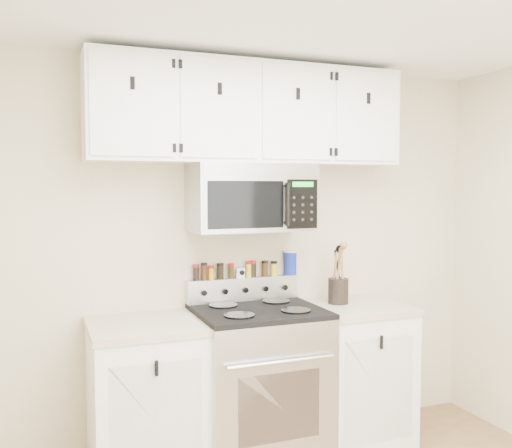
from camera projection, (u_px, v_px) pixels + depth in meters
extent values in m
cube|color=#BEB18E|center=(241.00, 254.00, 3.76)|extent=(3.50, 0.01, 2.50)
cube|color=#B7B7BA|center=(259.00, 387.00, 3.52)|extent=(0.76, 0.65, 0.92)
cube|color=black|center=(279.00, 407.00, 3.22)|extent=(0.50, 0.02, 0.40)
cube|color=black|center=(259.00, 311.00, 3.49)|extent=(0.76, 0.65, 0.03)
cube|color=#B7B7BA|center=(243.00, 289.00, 3.75)|extent=(0.76, 0.08, 0.15)
cylinder|color=black|center=(239.00, 315.00, 3.28)|extent=(0.18, 0.18, 0.01)
cylinder|color=black|center=(296.00, 311.00, 3.41)|extent=(0.18, 0.18, 0.01)
cylinder|color=black|center=(223.00, 305.00, 3.56)|extent=(0.18, 0.18, 0.01)
cylinder|color=black|center=(276.00, 301.00, 3.69)|extent=(0.18, 0.18, 0.01)
cube|color=white|center=(146.00, 404.00, 3.29)|extent=(0.62, 0.60, 0.88)
cube|color=gray|center=(145.00, 326.00, 3.26)|extent=(0.64, 0.62, 0.04)
cube|color=white|center=(354.00, 376.00, 3.79)|extent=(0.62, 0.60, 0.88)
cube|color=gray|center=(355.00, 307.00, 3.76)|extent=(0.64, 0.62, 0.04)
cube|color=#9E9EA3|center=(251.00, 197.00, 3.57)|extent=(0.76, 0.38, 0.42)
cube|color=#B7B7BA|center=(263.00, 169.00, 3.37)|extent=(0.73, 0.01, 0.08)
cube|color=black|center=(246.00, 205.00, 3.35)|extent=(0.47, 0.01, 0.28)
cube|color=black|center=(302.00, 204.00, 3.48)|extent=(0.20, 0.01, 0.30)
cylinder|color=black|center=(288.00, 204.00, 3.40)|extent=(0.03, 0.03, 0.26)
cube|color=white|center=(249.00, 114.00, 3.56)|extent=(2.00, 0.33, 0.62)
cube|color=white|center=(133.00, 104.00, 3.13)|extent=(0.46, 0.01, 0.57)
cube|color=black|center=(132.00, 83.00, 3.11)|extent=(0.02, 0.01, 0.07)
cube|color=white|center=(219.00, 108.00, 3.31)|extent=(0.46, 0.01, 0.57)
cube|color=black|center=(220.00, 89.00, 3.29)|extent=(0.03, 0.01, 0.07)
cube|color=white|center=(297.00, 112.00, 3.49)|extent=(0.46, 0.01, 0.57)
cube|color=black|center=(298.00, 94.00, 3.47)|extent=(0.03, 0.01, 0.07)
cube|color=white|center=(368.00, 116.00, 3.67)|extent=(0.46, 0.01, 0.57)
cube|color=black|center=(369.00, 98.00, 3.65)|extent=(0.02, 0.01, 0.07)
cylinder|color=black|center=(338.00, 291.00, 3.78)|extent=(0.13, 0.13, 0.17)
cylinder|color=olive|center=(338.00, 272.00, 3.77)|extent=(0.02, 0.02, 0.31)
cylinder|color=olive|center=(342.00, 270.00, 3.77)|extent=(0.02, 0.02, 0.34)
cylinder|color=olive|center=(335.00, 273.00, 3.78)|extent=(0.02, 0.02, 0.29)
cylinder|color=black|center=(338.00, 272.00, 3.80)|extent=(0.02, 0.02, 0.30)
cylinder|color=olive|center=(339.00, 271.00, 3.75)|extent=(0.02, 0.02, 0.32)
cube|color=white|center=(241.00, 273.00, 3.73)|extent=(0.07, 0.06, 0.06)
cylinder|color=#152696|center=(290.00, 263.00, 3.86)|extent=(0.09, 0.09, 0.15)
cylinder|color=white|center=(290.00, 251.00, 3.85)|extent=(0.09, 0.09, 0.01)
cylinder|color=black|center=(196.00, 274.00, 3.62)|extent=(0.04, 0.04, 0.08)
cylinder|color=#A40C18|center=(196.00, 266.00, 3.62)|extent=(0.04, 0.04, 0.02)
cylinder|color=#3F240F|center=(204.00, 273.00, 3.64)|extent=(0.04, 0.04, 0.09)
cylinder|color=black|center=(204.00, 264.00, 3.64)|extent=(0.04, 0.04, 0.02)
cylinder|color=gold|center=(211.00, 274.00, 3.66)|extent=(0.04, 0.04, 0.07)
cylinder|color=#B30D13|center=(211.00, 267.00, 3.66)|extent=(0.04, 0.04, 0.02)
cylinder|color=black|center=(220.00, 272.00, 3.68)|extent=(0.04, 0.04, 0.09)
cylinder|color=black|center=(220.00, 264.00, 3.68)|extent=(0.05, 0.05, 0.02)
cylinder|color=#39290D|center=(231.00, 272.00, 3.71)|extent=(0.04, 0.04, 0.08)
cylinder|color=#A30E0C|center=(231.00, 265.00, 3.71)|extent=(0.04, 0.04, 0.02)
cylinder|color=yellow|center=(249.00, 271.00, 3.75)|extent=(0.04, 0.04, 0.09)
cylinder|color=#A70E0C|center=(249.00, 263.00, 3.75)|extent=(0.04, 0.04, 0.02)
cylinder|color=black|center=(253.00, 270.00, 3.76)|extent=(0.05, 0.05, 0.09)
cylinder|color=#AF180D|center=(253.00, 262.00, 3.76)|extent=(0.05, 0.05, 0.02)
cylinder|color=#3E240E|center=(265.00, 270.00, 3.79)|extent=(0.04, 0.04, 0.09)
cylinder|color=black|center=(265.00, 262.00, 3.79)|extent=(0.04, 0.04, 0.02)
cylinder|color=yellow|center=(274.00, 270.00, 3.82)|extent=(0.04, 0.04, 0.08)
cylinder|color=black|center=(274.00, 262.00, 3.81)|extent=(0.04, 0.04, 0.02)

